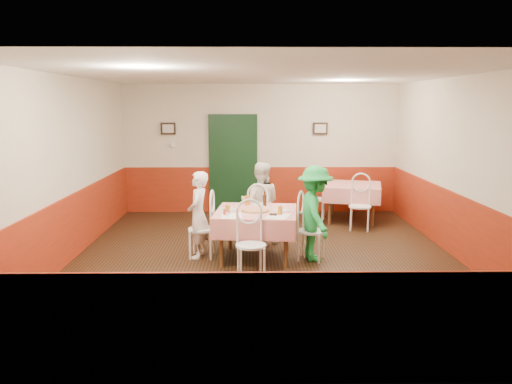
{
  "coord_description": "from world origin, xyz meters",
  "views": [
    {
      "loc": [
        -0.23,
        -7.43,
        2.37
      ],
      "look_at": [
        -0.14,
        0.05,
        1.05
      ],
      "focal_mm": 35.0,
      "sensor_mm": 36.0,
      "label": 1
    }
  ],
  "objects_px": {
    "main_table": "(256,235)",
    "chair_second_b": "(360,207)",
    "second_table": "(352,203)",
    "chair_left": "(202,229)",
    "chair_right": "(311,231)",
    "chair_near": "(251,245)",
    "chair_far": "(260,218)",
    "pizza": "(256,210)",
    "glass_a": "(227,210)",
    "diner_left": "(198,215)",
    "diner_right": "(315,213)",
    "beer_bottle": "(265,199)",
    "wallet": "(273,214)",
    "glass_b": "(280,210)",
    "diner_far": "(260,203)",
    "chair_second_a": "(316,199)",
    "glass_c": "(247,200)"
  },
  "relations": [
    {
      "from": "main_table",
      "to": "chair_second_b",
      "type": "height_order",
      "value": "chair_second_b"
    },
    {
      "from": "second_table",
      "to": "chair_left",
      "type": "relative_size",
      "value": 1.24
    },
    {
      "from": "chair_right",
      "to": "chair_near",
      "type": "relative_size",
      "value": 1.0
    },
    {
      "from": "chair_far",
      "to": "pizza",
      "type": "bearing_deg",
      "value": 98.4
    },
    {
      "from": "pizza",
      "to": "glass_a",
      "type": "xyz_separation_m",
      "value": [
        -0.42,
        -0.19,
        0.05
      ]
    },
    {
      "from": "diner_left",
      "to": "chair_second_b",
      "type": "bearing_deg",
      "value": 128.19
    },
    {
      "from": "chair_near",
      "to": "diner_right",
      "type": "bearing_deg",
      "value": 30.05
    },
    {
      "from": "beer_bottle",
      "to": "wallet",
      "type": "height_order",
      "value": "beer_bottle"
    },
    {
      "from": "glass_b",
      "to": "beer_bottle",
      "type": "bearing_deg",
      "value": 108.15
    },
    {
      "from": "wallet",
      "to": "chair_second_b",
      "type": "bearing_deg",
      "value": 55.62
    },
    {
      "from": "chair_right",
      "to": "glass_b",
      "type": "height_order",
      "value": "chair_right"
    },
    {
      "from": "chair_far",
      "to": "chair_second_b",
      "type": "height_order",
      "value": "same"
    },
    {
      "from": "diner_far",
      "to": "chair_near",
      "type": "bearing_deg",
      "value": 91.4
    },
    {
      "from": "glass_a",
      "to": "beer_bottle",
      "type": "xyz_separation_m",
      "value": [
        0.57,
        0.59,
        0.04
      ]
    },
    {
      "from": "second_table",
      "to": "wallet",
      "type": "distance_m",
      "value": 3.37
    },
    {
      "from": "second_table",
      "to": "chair_near",
      "type": "height_order",
      "value": "chair_near"
    },
    {
      "from": "chair_right",
      "to": "diner_left",
      "type": "xyz_separation_m",
      "value": [
        -1.74,
        0.17,
        0.23
      ]
    },
    {
      "from": "chair_second_b",
      "to": "wallet",
      "type": "xyz_separation_m",
      "value": [
        -1.75,
        -2.1,
        0.32
      ]
    },
    {
      "from": "second_table",
      "to": "chair_left",
      "type": "xyz_separation_m",
      "value": [
        -2.85,
        -2.45,
        0.08
      ]
    },
    {
      "from": "diner_far",
      "to": "diner_right",
      "type": "distance_m",
      "value": 1.27
    },
    {
      "from": "chair_second_a",
      "to": "chair_second_b",
      "type": "bearing_deg",
      "value": 58.74
    },
    {
      "from": "main_table",
      "to": "chair_second_a",
      "type": "distance_m",
      "value": 2.83
    },
    {
      "from": "glass_b",
      "to": "glass_c",
      "type": "bearing_deg",
      "value": 124.69
    },
    {
      "from": "beer_bottle",
      "to": "chair_right",
      "type": "bearing_deg",
      "value": -32.06
    },
    {
      "from": "chair_right",
      "to": "wallet",
      "type": "xyz_separation_m",
      "value": [
        -0.59,
        -0.24,
        0.32
      ]
    },
    {
      "from": "glass_c",
      "to": "beer_bottle",
      "type": "height_order",
      "value": "beer_bottle"
    },
    {
      "from": "chair_second_a",
      "to": "wallet",
      "type": "xyz_separation_m",
      "value": [
        -1.0,
        -2.85,
        0.32
      ]
    },
    {
      "from": "chair_right",
      "to": "glass_a",
      "type": "xyz_separation_m",
      "value": [
        -1.27,
        -0.15,
        0.37
      ]
    },
    {
      "from": "main_table",
      "to": "pizza",
      "type": "height_order",
      "value": "pizza"
    },
    {
      "from": "chair_near",
      "to": "chair_second_b",
      "type": "bearing_deg",
      "value": 43.73
    },
    {
      "from": "chair_left",
      "to": "wallet",
      "type": "relative_size",
      "value": 8.18
    },
    {
      "from": "pizza",
      "to": "glass_c",
      "type": "xyz_separation_m",
      "value": [
        -0.14,
        0.47,
        0.06
      ]
    },
    {
      "from": "chair_far",
      "to": "diner_left",
      "type": "bearing_deg",
      "value": 51.8
    },
    {
      "from": "chair_near",
      "to": "main_table",
      "type": "bearing_deg",
      "value": 76.69
    },
    {
      "from": "chair_near",
      "to": "chair_second_a",
      "type": "bearing_deg",
      "value": 60.58
    },
    {
      "from": "second_table",
      "to": "glass_b",
      "type": "xyz_separation_m",
      "value": [
        -1.65,
        -2.81,
        0.45
      ]
    },
    {
      "from": "main_table",
      "to": "chair_near",
      "type": "relative_size",
      "value": 1.36
    },
    {
      "from": "chair_near",
      "to": "wallet",
      "type": "distance_m",
      "value": 0.7
    },
    {
      "from": "chair_near",
      "to": "diner_far",
      "type": "xyz_separation_m",
      "value": [
        0.17,
        1.74,
        0.25
      ]
    },
    {
      "from": "chair_far",
      "to": "glass_b",
      "type": "height_order",
      "value": "chair_far"
    },
    {
      "from": "chair_second_a",
      "to": "diner_right",
      "type": "height_order",
      "value": "diner_right"
    },
    {
      "from": "diner_left",
      "to": "chair_far",
      "type": "bearing_deg",
      "value": 135.75
    },
    {
      "from": "chair_second_b",
      "to": "wallet",
      "type": "relative_size",
      "value": 8.18
    },
    {
      "from": "glass_a",
      "to": "chair_second_a",
      "type": "bearing_deg",
      "value": 58.66
    },
    {
      "from": "chair_second_b",
      "to": "diner_right",
      "type": "bearing_deg",
      "value": -106.93
    },
    {
      "from": "glass_b",
      "to": "wallet",
      "type": "distance_m",
      "value": 0.12
    },
    {
      "from": "chair_second_a",
      "to": "chair_far",
      "type": "bearing_deg",
      "value": -21.08
    },
    {
      "from": "chair_second_b",
      "to": "beer_bottle",
      "type": "relative_size",
      "value": 4.19
    },
    {
      "from": "second_table",
      "to": "chair_second_b",
      "type": "relative_size",
      "value": 1.24
    },
    {
      "from": "main_table",
      "to": "second_table",
      "type": "xyz_separation_m",
      "value": [
        2.0,
        2.53,
        0.0
      ]
    }
  ]
}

